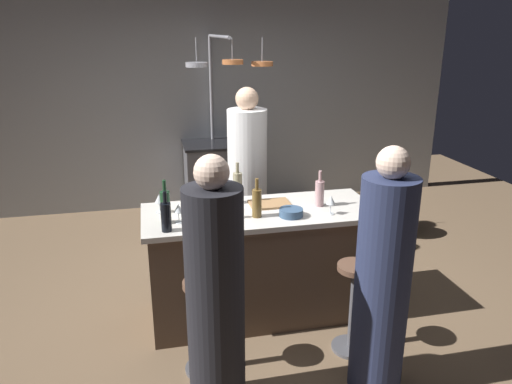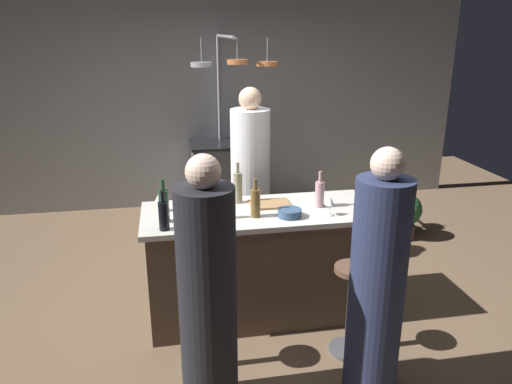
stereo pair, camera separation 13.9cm
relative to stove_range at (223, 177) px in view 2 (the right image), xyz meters
The scene contains 23 objects.
ground_plane 2.49m from the stove_range, 90.00° to the right, with size 9.00×9.00×0.00m, color brown.
back_wall 0.94m from the stove_range, 90.00° to the left, with size 6.40×0.16×2.60m, color #9EA3A8.
kitchen_island 2.45m from the stove_range, 90.00° to the right, with size 1.80×0.72×0.90m.
stove_range is the anchor object (origin of this frame).
chef 1.60m from the stove_range, 86.92° to the right, with size 0.37×0.37×1.74m.
bar_stool_left 3.12m from the stove_range, 99.74° to the right, with size 0.28×0.28×0.68m.
guest_left 3.47m from the stove_range, 98.16° to the right, with size 0.34×0.34×1.61m.
bar_stool_right 3.12m from the stove_range, 80.05° to the right, with size 0.28×0.28×0.68m.
guest_right 3.51m from the stove_range, 81.19° to the right, with size 0.34×0.34×1.61m.
overhead_pot_rack 1.31m from the stove_range, 87.85° to the right, with size 0.87×1.43×2.17m.
potted_plant 2.25m from the stove_range, 33.66° to the right, with size 0.36×0.36×0.52m.
cutting_board 2.40m from the stove_range, 87.52° to the right, with size 0.32×0.22×0.02m, color #997047.
pepper_mill 2.65m from the stove_range, 97.49° to the right, with size 0.05×0.05×0.21m, color #382319.
wine_bottle_green 2.71m from the stove_range, 105.72° to the right, with size 0.07×0.07×0.32m.
wine_bottle_white 2.32m from the stove_range, 93.49° to the right, with size 0.07×0.07×0.33m.
wine_bottle_rose 2.56m from the stove_range, 78.99° to the right, with size 0.07×0.07×0.29m.
wine_bottle_amber 2.64m from the stove_range, 91.22° to the right, with size 0.07×0.07×0.30m.
wine_bottle_dark 2.86m from the stove_range, 104.95° to the right, with size 0.07×0.07×0.29m.
wine_glass_by_chef 2.75m from the stove_range, 79.32° to the right, with size 0.07×0.07×0.15m.
wine_glass_near_left_guest 2.71m from the stove_range, 103.74° to the right, with size 0.07×0.07×0.15m.
wine_glass_near_right_guest 2.51m from the stove_range, 108.00° to the right, with size 0.07×0.07×0.15m.
mixing_bowl_ceramic 2.47m from the stove_range, 103.21° to the right, with size 0.16×0.16×0.06m, color silver.
mixing_bowl_blue 2.67m from the stove_range, 85.72° to the right, with size 0.18×0.18×0.06m, color #334C6B.
Camera 2 is at (-0.67, -3.48, 2.23)m, focal length 34.47 mm.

